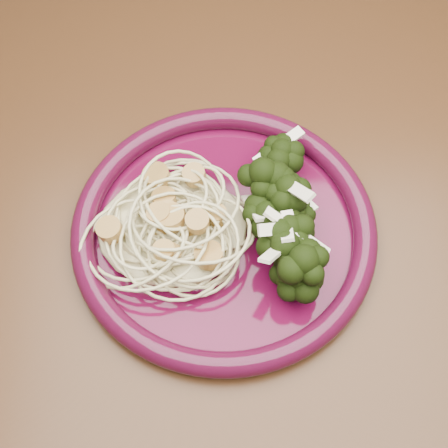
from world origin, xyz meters
TOP-DOWN VIEW (x-y plane):
  - dining_table at (0.00, 0.00)m, footprint 1.20×0.80m
  - dinner_plate at (0.08, -0.06)m, footprint 0.30×0.30m
  - spaghetti_pile at (0.03, -0.06)m, footprint 0.15×0.13m
  - scallop_cluster at (0.03, -0.06)m, footprint 0.13×0.13m
  - broccoli_pile at (0.14, -0.07)m, footprint 0.10×0.15m
  - onion_garnish at (0.14, -0.07)m, footprint 0.07×0.10m

SIDE VIEW (x-z plane):
  - dining_table at x=0.00m, z-range 0.28..1.03m
  - dinner_plate at x=0.08m, z-range 0.75..0.77m
  - spaghetti_pile at x=0.03m, z-range 0.76..0.79m
  - broccoli_pile at x=0.14m, z-range 0.76..0.81m
  - scallop_cluster at x=0.03m, z-range 0.79..0.83m
  - onion_garnish at x=0.14m, z-range 0.79..0.84m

